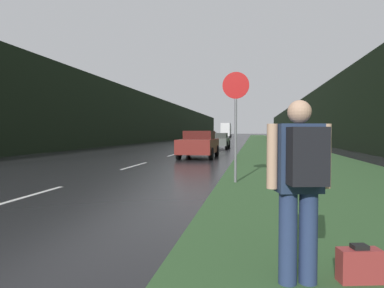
# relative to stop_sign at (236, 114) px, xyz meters

# --- Properties ---
(grass_verge) EXTENTS (6.00, 240.00, 0.02)m
(grass_verge) POSITION_rel_stop_sign_xyz_m (2.54, 31.65, -1.86)
(grass_verge) COLOR #33562D
(grass_verge) RESTS_ON ground_plane
(lane_stripe_b) EXTENTS (0.12, 3.00, 0.01)m
(lane_stripe_b) POSITION_rel_stop_sign_xyz_m (-4.32, -2.92, -1.87)
(lane_stripe_b) COLOR silver
(lane_stripe_b) RESTS_ON ground_plane
(lane_stripe_c) EXTENTS (0.12, 3.00, 0.01)m
(lane_stripe_c) POSITION_rel_stop_sign_xyz_m (-4.32, 4.08, -1.87)
(lane_stripe_c) COLOR silver
(lane_stripe_c) RESTS_ON ground_plane
(lane_stripe_d) EXTENTS (0.12, 3.00, 0.01)m
(lane_stripe_d) POSITION_rel_stop_sign_xyz_m (-4.32, 11.08, -1.87)
(lane_stripe_d) COLOR silver
(lane_stripe_d) RESTS_ON ground_plane
(lane_stripe_e) EXTENTS (0.12, 3.00, 0.01)m
(lane_stripe_e) POSITION_rel_stop_sign_xyz_m (-4.32, 18.08, -1.87)
(lane_stripe_e) COLOR silver
(lane_stripe_e) RESTS_ON ground_plane
(treeline_far_side) EXTENTS (2.00, 140.00, 6.39)m
(treeline_far_side) POSITION_rel_stop_sign_xyz_m (-14.18, 41.65, 1.33)
(treeline_far_side) COLOR black
(treeline_far_side) RESTS_ON ground_plane
(treeline_near_side) EXTENTS (2.00, 140.00, 6.32)m
(treeline_near_side) POSITION_rel_stop_sign_xyz_m (8.54, 41.65, 1.29)
(treeline_near_side) COLOR black
(treeline_near_side) RESTS_ON ground_plane
(stop_sign) EXTENTS (0.72, 0.07, 3.01)m
(stop_sign) POSITION_rel_stop_sign_xyz_m (0.00, 0.00, 0.00)
(stop_sign) COLOR slate
(stop_sign) RESTS_ON ground_plane
(hitchhiker_with_backpack) EXTENTS (0.57, 0.47, 1.67)m
(hitchhiker_with_backpack) POSITION_rel_stop_sign_xyz_m (0.87, -6.20, -0.91)
(hitchhiker_with_backpack) COLOR navy
(hitchhiker_with_backpack) RESTS_ON ground_plane
(suitcase) EXTENTS (0.40, 0.23, 0.37)m
(suitcase) POSITION_rel_stop_sign_xyz_m (1.42, -6.05, -1.70)
(suitcase) COLOR #9E3333
(suitcase) RESTS_ON ground_plane
(car_passing_near) EXTENTS (1.85, 4.32, 1.45)m
(car_passing_near) POSITION_rel_stop_sign_xyz_m (-2.39, 8.86, -1.13)
(car_passing_near) COLOR maroon
(car_passing_near) RESTS_ON ground_plane
(car_passing_far) EXTENTS (1.85, 4.32, 1.31)m
(car_passing_far) POSITION_rel_stop_sign_xyz_m (-2.39, 18.99, -1.19)
(car_passing_far) COLOR #4C514C
(car_passing_far) RESTS_ON ground_plane
(car_oncoming) EXTENTS (1.84, 4.72, 1.41)m
(car_oncoming) POSITION_rel_stop_sign_xyz_m (-6.25, 46.26, -1.16)
(car_oncoming) COLOR maroon
(car_oncoming) RESTS_ON ground_plane
(delivery_truck) EXTENTS (2.42, 7.00, 3.64)m
(delivery_truck) POSITION_rel_stop_sign_xyz_m (-6.25, 78.18, 0.02)
(delivery_truck) COLOR gray
(delivery_truck) RESTS_ON ground_plane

